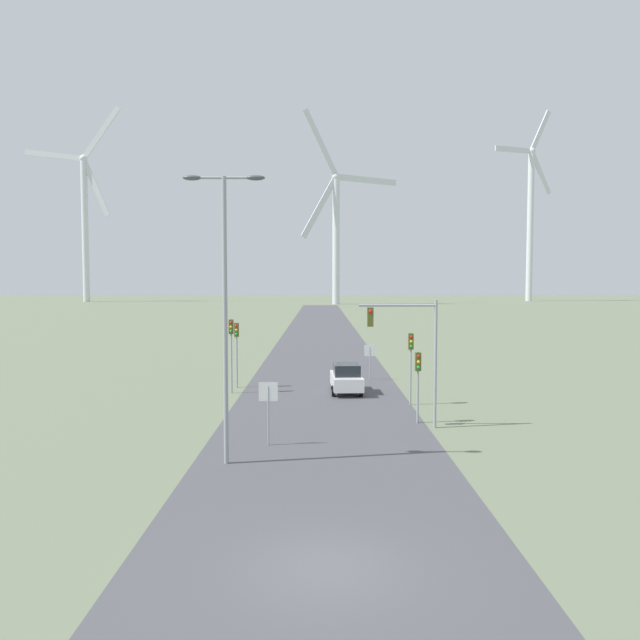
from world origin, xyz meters
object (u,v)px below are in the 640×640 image
at_px(traffic_light_post_near_right, 415,371).
at_px(wind_turbine_center, 527,212).
at_px(traffic_light_post_mid_left, 234,340).
at_px(stop_sign_near, 266,401).
at_px(wind_turbine_left, 333,223).
at_px(car_approaching, 344,378).
at_px(wind_turbine_far_left, 82,214).
at_px(stop_sign_far, 367,355).
at_px(streetlamp, 222,287).
at_px(traffic_light_mast_overhead, 407,339).
at_px(traffic_light_post_near_left, 229,340).
at_px(traffic_light_post_mid_right, 408,353).

distance_m(traffic_light_post_near_right, wind_turbine_center, 206.24).
xyz_separation_m(traffic_light_post_near_right, traffic_light_post_mid_left, (-10.22, 10.17, 0.55)).
relative_size(stop_sign_near, wind_turbine_left, 0.05).
xyz_separation_m(car_approaching, wind_turbine_far_left, (-82.20, 176.44, 29.18)).
bearing_deg(stop_sign_far, traffic_light_post_near_right, -84.52).
height_order(car_approaching, wind_turbine_left, wind_turbine_left).
distance_m(streetlamp, stop_sign_near, 5.67).
distance_m(streetlamp, traffic_light_post_near_right, 11.56).
xyz_separation_m(traffic_light_post_near_right, car_approaching, (-3.14, 8.28, -1.64)).
bearing_deg(traffic_light_mast_overhead, traffic_light_post_mid_left, 130.73).
bearing_deg(streetlamp, traffic_light_post_near_left, 97.32).
distance_m(traffic_light_post_near_left, traffic_light_mast_overhead, 13.40).
relative_size(streetlamp, wind_turbine_center, 0.16).
relative_size(traffic_light_mast_overhead, car_approaching, 1.45).
bearing_deg(car_approaching, wind_turbine_center, 68.38).
relative_size(traffic_light_mast_overhead, wind_turbine_center, 0.09).
distance_m(stop_sign_far, traffic_light_post_near_left, 10.52).
bearing_deg(streetlamp, traffic_light_mast_overhead, 36.67).
xyz_separation_m(stop_sign_near, car_approaching, (3.83, 12.46, -0.98)).
relative_size(streetlamp, traffic_light_post_mid_right, 2.69).
bearing_deg(traffic_light_post_mid_right, stop_sign_near, -129.99).
bearing_deg(wind_turbine_center, traffic_light_post_near_right, -109.95).
bearing_deg(wind_turbine_center, wind_turbine_left, -155.37).
bearing_deg(traffic_light_post_mid_right, traffic_light_mast_overhead, -99.02).
bearing_deg(wind_turbine_far_left, traffic_light_mast_overhead, -65.47).
height_order(traffic_light_post_mid_left, wind_turbine_far_left, wind_turbine_far_left).
distance_m(stop_sign_far, wind_turbine_far_left, 192.95).
height_order(traffic_light_post_near_left, traffic_light_post_mid_left, traffic_light_post_near_left).
relative_size(traffic_light_post_near_left, traffic_light_mast_overhead, 0.76).
distance_m(traffic_light_post_mid_left, wind_turbine_left, 151.80).
height_order(stop_sign_near, traffic_light_post_mid_right, traffic_light_post_mid_right).
bearing_deg(stop_sign_near, traffic_light_post_near_right, 30.96).
relative_size(stop_sign_far, wind_turbine_left, 0.04).
xyz_separation_m(wind_turbine_left, wind_turbine_center, (69.57, 31.89, 6.73)).
relative_size(traffic_light_post_near_left, wind_turbine_far_left, 0.07).
xyz_separation_m(stop_sign_near, stop_sign_far, (5.69, 17.55, -0.15)).
relative_size(stop_sign_near, traffic_light_post_mid_left, 0.64).
height_order(streetlamp, traffic_light_post_mid_left, streetlamp).
xyz_separation_m(stop_sign_far, traffic_light_post_mid_right, (1.58, -8.88, 1.21)).
bearing_deg(traffic_light_post_mid_right, wind_turbine_center, 69.69).
xyz_separation_m(traffic_light_post_mid_left, wind_turbine_far_left, (-75.12, 174.55, 27.00)).
bearing_deg(wind_turbine_center, traffic_light_mast_overhead, -110.00).
height_order(stop_sign_far, traffic_light_post_near_left, traffic_light_post_near_left).
bearing_deg(streetlamp, stop_sign_near, 62.30).
xyz_separation_m(traffic_light_post_near_right, wind_turbine_left, (0.10, 160.07, 22.13)).
bearing_deg(traffic_light_mast_overhead, traffic_light_post_near_right, 60.65).
xyz_separation_m(traffic_light_post_mid_right, wind_turbine_far_left, (-85.64, 180.23, 27.14)).
height_order(traffic_light_post_near_left, traffic_light_post_mid_right, traffic_light_post_near_left).
height_order(streetlamp, traffic_light_post_near_left, streetlamp).
bearing_deg(traffic_light_post_mid_right, wind_turbine_left, 90.07).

